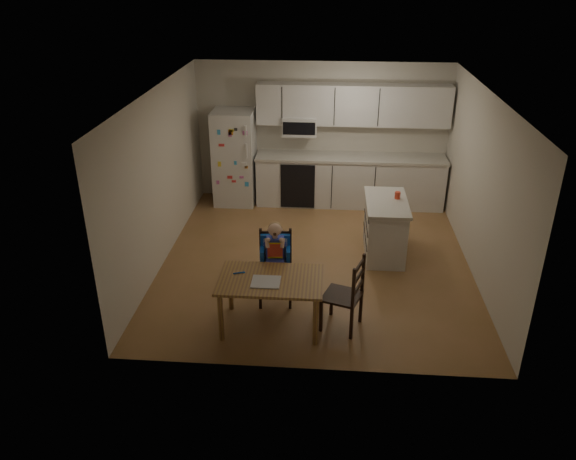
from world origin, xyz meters
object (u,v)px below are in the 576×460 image
Objects in this scene: refrigerator at (235,158)px; chair_side at (350,290)px; dining_table at (271,285)px; kitchen_island at (385,227)px; chair_booster at (275,253)px; red_cup at (398,195)px.

chair_side is at bearing -62.55° from refrigerator.
dining_table is at bearing -74.66° from refrigerator.
dining_table is 1.31× the size of chair_side.
chair_booster reaches higher than kitchen_island.
red_cup is (0.16, 0.11, 0.48)m from kitchen_island.
refrigerator is 3.24m from red_cup.
kitchen_island is (2.57, -1.86, -0.42)m from refrigerator.
chair_side is at bearing -109.01° from red_cup.
refrigerator is 3.43m from chair_booster.
refrigerator reaches higher than kitchen_island.
refrigerator is 1.46× the size of kitchen_island.
chair_side is (2.00, -3.85, -0.31)m from refrigerator.
dining_table is at bearing -126.75° from kitchen_island.
kitchen_island is at bearing -145.13° from red_cup.
refrigerator is 4.03m from dining_table.
chair_side is at bearing -36.68° from chair_booster.
chair_booster is at bearing 90.33° from dining_table.
chair_side reaches higher than kitchen_island.
chair_side is (0.94, -0.60, -0.14)m from chair_booster.
refrigerator reaches higher than chair_booster.
kitchen_island is 1.04× the size of chair_booster.
kitchen_island is 2.52m from dining_table.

